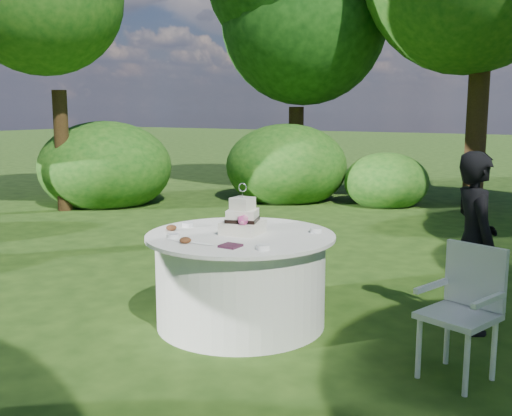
{
  "coord_description": "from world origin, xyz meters",
  "views": [
    {
      "loc": [
        2.61,
        -4.05,
        1.79
      ],
      "look_at": [
        0.15,
        0.0,
        1.0
      ],
      "focal_mm": 42.0,
      "sensor_mm": 36.0,
      "label": 1
    }
  ],
  "objects_px": {
    "napkins": "(231,246)",
    "chair": "(465,302)",
    "table": "(241,279)",
    "cake": "(243,220)",
    "guest": "(474,242)"
  },
  "relations": [
    {
      "from": "chair",
      "to": "cake",
      "type": "bearing_deg",
      "value": 177.17
    },
    {
      "from": "cake",
      "to": "chair",
      "type": "bearing_deg",
      "value": -2.83
    },
    {
      "from": "guest",
      "to": "cake",
      "type": "bearing_deg",
      "value": 83.67
    },
    {
      "from": "napkins",
      "to": "table",
      "type": "relative_size",
      "value": 0.09
    },
    {
      "from": "table",
      "to": "chair",
      "type": "height_order",
      "value": "chair"
    },
    {
      "from": "napkins",
      "to": "cake",
      "type": "xyz_separation_m",
      "value": [
        -0.19,
        0.46,
        0.1
      ]
    },
    {
      "from": "guest",
      "to": "chair",
      "type": "xyz_separation_m",
      "value": [
        0.14,
        -0.93,
        -0.21
      ]
    },
    {
      "from": "guest",
      "to": "table",
      "type": "height_order",
      "value": "guest"
    },
    {
      "from": "napkins",
      "to": "chair",
      "type": "relative_size",
      "value": 0.16
    },
    {
      "from": "table",
      "to": "cake",
      "type": "xyz_separation_m",
      "value": [
        0.0,
        0.03,
        0.5
      ]
    },
    {
      "from": "napkins",
      "to": "table",
      "type": "distance_m",
      "value": 0.61
    },
    {
      "from": "guest",
      "to": "cake",
      "type": "distance_m",
      "value": 1.88
    },
    {
      "from": "napkins",
      "to": "chair",
      "type": "height_order",
      "value": "chair"
    },
    {
      "from": "napkins",
      "to": "cake",
      "type": "bearing_deg",
      "value": 112.01
    },
    {
      "from": "napkins",
      "to": "chair",
      "type": "xyz_separation_m",
      "value": [
        1.63,
        0.37,
        -0.26
      ]
    }
  ]
}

